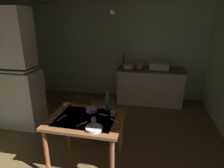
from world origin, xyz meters
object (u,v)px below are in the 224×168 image
Objects in this scene: serving_bowl_wide at (94,128)px; mug_tall at (94,120)px; sink_basin at (159,66)px; hutch_cabinet at (12,75)px; chair_far_side at (104,115)px; glass_bottle at (107,102)px; mixing_bowl_counter at (128,66)px; dining_table at (86,125)px; hand_pump at (123,60)px.

mug_tall is (-0.05, 0.15, 0.02)m from serving_bowl_wide.
sink_basin is 2.21× the size of serving_bowl_wide.
hutch_cabinet is 4.97× the size of sink_basin.
glass_bottle is at bearing -69.51° from chair_far_side.
hutch_cabinet is 3.11m from sink_basin.
serving_bowl_wide is at bearing -30.12° from hutch_cabinet.
chair_far_side is (-0.20, -1.71, -0.45)m from mixing_bowl_counter.
dining_table is 1.14× the size of chair_far_side.
mixing_bowl_counter is at bearing 37.60° from hutch_cabinet.
mixing_bowl_counter reaches higher than serving_bowl_wide.
glass_bottle is at bearing -110.78° from sink_basin.
hand_pump is at bearing 144.42° from mixing_bowl_counter.
sink_basin is 0.72m from mixing_bowl_counter.
mixing_bowl_counter is at bearing 83.21° from chair_far_side.
dining_table is (-0.31, -2.33, -0.27)m from mixing_bowl_counter.
mixing_bowl_counter is (1.97, 1.52, -0.11)m from hutch_cabinet.
hand_pump reaches higher than mixing_bowl_counter.
mixing_bowl_counter is (0.13, -0.10, -0.12)m from hand_pump.
serving_bowl_wide is 2.82× the size of mug_tall.
chair_far_side reaches higher than mug_tall.
mixing_bowl_counter is 2.37m from dining_table.
sink_basin is at bearing 66.72° from dining_table.
sink_basin is at bearing 72.40° from serving_bowl_wide.
hand_pump is 1.96× the size of serving_bowl_wide.
hand_pump is 5.52× the size of mug_tall.
chair_far_side is at bearing -96.79° from mixing_bowl_counter.
sink_basin is at bearing 70.49° from mug_tall.
hutch_cabinet is at bearing 173.73° from chair_far_side.
mixing_bowl_counter reaches higher than mug_tall.
mixing_bowl_counter is at bearing 87.30° from serving_bowl_wide.
hand_pump is at bearing 91.44° from glass_bottle.
glass_bottle reaches higher than chair_far_side.
chair_far_side is 3.13× the size of glass_bottle.
sink_basin reaches higher than chair_far_side.
hutch_cabinet is at bearing 164.43° from glass_bottle.
serving_bowl_wide is (-0.84, -2.64, -0.18)m from sink_basin.
hutch_cabinet is at bearing -149.73° from sink_basin.
hand_pump is at bearing 89.22° from mug_tall.
mug_tall is 0.41m from glass_bottle.
mug_tall reaches higher than dining_table.
chair_far_side is 0.53m from glass_bottle.
hutch_cabinet is 2.51× the size of chair_far_side.
sink_basin reaches higher than serving_bowl_wide.
dining_table is 0.23m from mug_tall.
serving_bowl_wide is at bearing -94.48° from glass_bottle.
dining_table is (-1.02, -2.38, -0.30)m from sink_basin.
glass_bottle reaches higher than dining_table.
hutch_cabinet reaches higher than mixing_bowl_counter.
sink_basin is 1.58× the size of glass_bottle.
chair_far_side is (-0.92, -1.76, -0.48)m from sink_basin.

